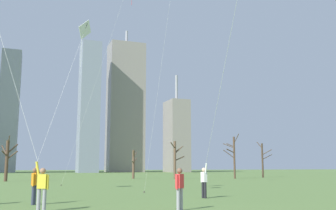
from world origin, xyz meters
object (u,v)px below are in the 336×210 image
at_px(kite_flyer_far_back_white, 50,137).
at_px(kite_flyer_midfield_left_green, 30,144).
at_px(bare_tree_leftmost, 234,156).
at_px(bare_tree_rightmost, 263,159).
at_px(bare_tree_left_of_center, 134,163).
at_px(bare_tree_right_of_center, 7,158).
at_px(bare_tree_far_right_edge, 175,159).
at_px(kite_flyer_midfield_center_pink, 210,146).
at_px(bystander_far_off_by_trees, 180,187).

distance_m(kite_flyer_far_back_white, kite_flyer_midfield_left_green, 4.13).
height_order(kite_flyer_midfield_left_green, bare_tree_leftmost, kite_flyer_midfield_left_green).
relative_size(kite_flyer_far_back_white, kite_flyer_midfield_left_green, 0.73).
xyz_separation_m(bare_tree_rightmost, bare_tree_left_of_center, (-20.64, 1.42, -0.70)).
bearing_deg(bare_tree_right_of_center, bare_tree_far_right_edge, 3.87).
bearing_deg(bare_tree_left_of_center, bare_tree_far_right_edge, -36.19).
xyz_separation_m(kite_flyer_midfield_center_pink, bare_tree_leftmost, (19.18, 31.61, 0.52)).
bearing_deg(kite_flyer_midfield_left_green, bare_tree_far_right_edge, 60.79).
xyz_separation_m(kite_flyer_far_back_white, bare_tree_far_right_edge, (18.45, 30.70, -0.35)).
bearing_deg(bare_tree_far_right_edge, bare_tree_rightmost, 8.14).
xyz_separation_m(kite_flyer_far_back_white, kite_flyer_midfield_left_green, (-0.94, -3.98, -0.57)).
bearing_deg(kite_flyer_far_back_white, bystander_far_off_by_trees, -51.12).
distance_m(kite_flyer_midfield_center_pink, bare_tree_rightmost, 43.96).
xyz_separation_m(kite_flyer_far_back_white, bare_tree_left_of_center, (13.46, 34.35, -0.97)).
xyz_separation_m(bare_tree_right_of_center, bare_tree_left_of_center, (16.57, 5.11, -0.47)).
height_order(kite_flyer_midfield_center_pink, bystander_far_off_by_trees, kite_flyer_midfield_center_pink).
bearing_deg(bystander_far_off_by_trees, bare_tree_rightmost, 52.72).
distance_m(kite_flyer_midfield_center_pink, bare_tree_leftmost, 36.97).
xyz_separation_m(bare_tree_far_right_edge, bare_tree_left_of_center, (-4.99, 3.65, -0.62)).
bearing_deg(kite_flyer_far_back_white, kite_flyer_midfield_center_pink, -16.18).
distance_m(kite_flyer_midfield_left_green, bare_tree_right_of_center, 33.29).
height_order(bystander_far_off_by_trees, bare_tree_right_of_center, bare_tree_right_of_center).
xyz_separation_m(kite_flyer_midfield_center_pink, bystander_far_off_by_trees, (-3.08, -3.51, -1.80)).
xyz_separation_m(bare_tree_right_of_center, bare_tree_far_right_edge, (21.56, 1.46, 0.15)).
distance_m(kite_flyer_midfield_center_pink, kite_flyer_far_back_white, 8.06).
bearing_deg(bare_tree_left_of_center, kite_flyer_far_back_white, -111.39).
distance_m(bare_tree_right_of_center, bare_tree_left_of_center, 17.35).
bearing_deg(bare_tree_right_of_center, kite_flyer_midfield_center_pink, -71.00).
bearing_deg(bare_tree_right_of_center, kite_flyer_midfield_left_green, -86.26).
height_order(kite_flyer_far_back_white, bare_tree_leftmost, kite_flyer_far_back_white).
relative_size(bare_tree_leftmost, bare_tree_far_right_edge, 1.21).
relative_size(bare_tree_leftmost, bare_tree_rightmost, 1.11).
height_order(bystander_far_off_by_trees, bare_tree_rightmost, bare_tree_rightmost).
bearing_deg(kite_flyer_midfield_center_pink, bare_tree_right_of_center, 109.00).
bearing_deg(kite_flyer_midfield_center_pink, bare_tree_far_right_edge, 71.96).
relative_size(bare_tree_far_right_edge, bare_tree_left_of_center, 1.29).
height_order(bystander_far_off_by_trees, bare_tree_leftmost, bare_tree_leftmost).
bearing_deg(bare_tree_leftmost, kite_flyer_midfield_center_pink, -121.25).
bearing_deg(bare_tree_rightmost, kite_flyer_midfield_left_green, -133.50).
xyz_separation_m(bystander_far_off_by_trees, bare_tree_left_of_center, (8.82, 40.11, 1.25)).
distance_m(bare_tree_leftmost, bare_tree_left_of_center, 14.38).
distance_m(bystander_far_off_by_trees, bare_tree_far_right_edge, 39.03).
bearing_deg(bare_tree_right_of_center, bare_tree_left_of_center, 17.14).
distance_m(bare_tree_rightmost, bare_tree_right_of_center, 37.39).
relative_size(kite_flyer_midfield_center_pink, kite_flyer_far_back_white, 1.22).
height_order(kite_flyer_far_back_white, bare_tree_rightmost, kite_flyer_far_back_white).
relative_size(bystander_far_off_by_trees, bare_tree_left_of_center, 0.40).
bearing_deg(kite_flyer_midfield_left_green, bare_tree_right_of_center, 93.74).
bearing_deg(bare_tree_far_right_edge, bare_tree_leftmost, -8.96).
height_order(bare_tree_right_of_center, bare_tree_left_of_center, bare_tree_right_of_center).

